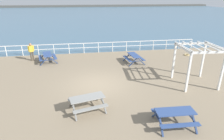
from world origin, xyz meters
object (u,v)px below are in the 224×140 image
Objects in this scene: picnic_table_mid_centre at (87,100)px; picnic_table_far_left at (47,56)px; picnic_table_near_left at (175,114)px; picnic_table_near_right at (134,57)px; visitor at (31,51)px; lattice_pergola at (198,56)px.

picnic_table_mid_centre and picnic_table_far_left have the same top height.
picnic_table_mid_centre is at bearing 157.14° from picnic_table_near_left.
visitor is (-9.20, 2.12, 0.36)m from picnic_table_near_right.
lattice_pergola is (7.38, 2.09, 1.41)m from picnic_table_mid_centre.
picnic_table_near_left and picnic_table_far_left have the same top height.
picnic_table_far_left is at bearing 73.05° from picnic_table_near_right.
picnic_table_near_left is at bearing -39.57° from picnic_table_mid_centre.
visitor reaches higher than picnic_table_near_left.
picnic_table_near_left is 12.61m from picnic_table_far_left.
picnic_table_near_right is 1.17× the size of visitor.
picnic_table_mid_centre is at bearing -160.82° from lattice_pergola.
picnic_table_near_right is 9.45m from visitor.
picnic_table_mid_centre is 0.78× the size of lattice_pergola.
picnic_table_far_left is (-3.29, 8.41, 0.00)m from picnic_table_mid_centre.
picnic_table_mid_centre is at bearing -172.67° from picnic_table_far_left.
picnic_table_mid_centre is 9.03m from picnic_table_far_left.
visitor reaches higher than picnic_table_far_left.
picnic_table_far_left is 1.27× the size of visitor.
picnic_table_near_left is 14.01m from visitor.
lattice_pergola is (12.15, -6.95, 1.05)m from visitor.
picnic_table_far_left is at bearing 127.98° from picnic_table_near_left.
picnic_table_near_left is 0.69× the size of lattice_pergola.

